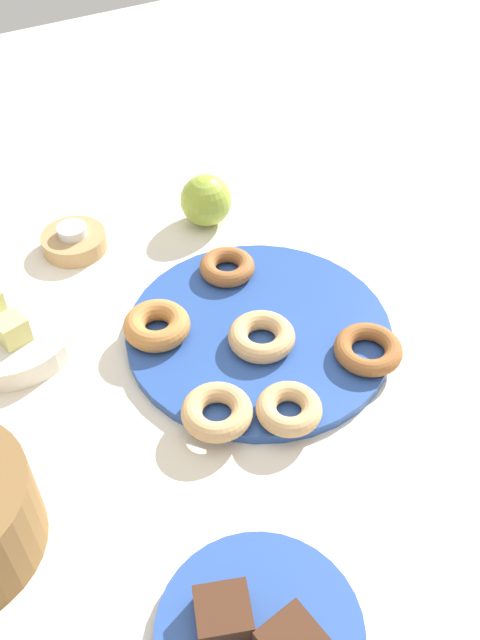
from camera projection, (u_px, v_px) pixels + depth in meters
ground_plane at (259, 335)px, 0.94m from camera, size 2.40×2.40×0.00m
donut_plate at (259, 332)px, 0.93m from camera, size 0.36×0.36×0.01m
donut_0 at (227, 267)px, 1.00m from camera, size 0.11×0.11×0.02m
donut_1 at (217, 412)px, 0.81m from camera, size 0.12×0.12×0.03m
donut_2 at (157, 325)px, 0.91m from camera, size 0.13×0.13×0.03m
donut_3 at (262, 337)px, 0.90m from camera, size 0.11×0.11×0.03m
donut_4 at (289, 409)px, 0.81m from camera, size 0.10×0.10×0.02m
donut_5 at (368, 349)px, 0.88m from camera, size 0.12×0.12×0.02m
cake_plate at (259, 632)px, 0.65m from camera, size 0.20×0.20×0.01m
brownie_far at (223, 614)px, 0.64m from camera, size 0.07×0.07×0.03m
candle_holder at (74, 242)px, 1.06m from camera, size 0.10×0.10×0.03m
tealight at (72, 231)px, 1.05m from camera, size 0.05×0.05×0.01m
fruit_bowl at (10, 333)px, 0.92m from camera, size 0.18×0.18×0.03m
melon_chunk_left at (12, 330)px, 0.87m from camera, size 0.04×0.04×0.04m
apple at (206, 200)px, 1.09m from camera, size 0.08×0.08×0.08m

